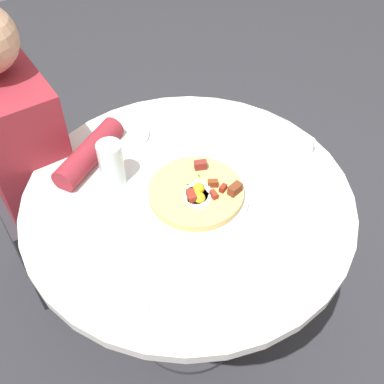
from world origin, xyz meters
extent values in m
plane|color=#2D2D33|center=(0.00, 0.00, 0.00)|extent=(6.00, 6.00, 0.00)
cylinder|color=silver|center=(0.00, 0.00, 0.71)|extent=(0.90, 0.90, 0.03)
cylinder|color=#333338|center=(0.00, 0.00, 0.35)|extent=(0.11, 0.11, 0.69)
cylinder|color=#333338|center=(0.00, 0.00, 0.01)|extent=(0.40, 0.40, 0.02)
cube|color=#2D2D33|center=(-0.51, -0.30, 0.23)|extent=(0.32, 0.28, 0.45)
cube|color=maroon|center=(-0.51, -0.30, 0.69)|extent=(0.38, 0.22, 0.48)
cylinder|color=maroon|center=(-0.27, -0.16, 0.75)|extent=(0.19, 0.26, 0.07)
cylinder|color=white|center=(0.02, 0.01, 0.73)|extent=(0.28, 0.28, 0.01)
cylinder|color=tan|center=(0.02, 0.01, 0.75)|extent=(0.25, 0.25, 0.02)
cylinder|color=white|center=(0.03, 0.02, 0.76)|extent=(0.06, 0.06, 0.01)
sphere|color=yellow|center=(0.03, 0.02, 0.77)|extent=(0.03, 0.03, 0.03)
cylinder|color=white|center=(0.04, 0.00, 0.76)|extent=(0.06, 0.06, 0.01)
sphere|color=yellow|center=(0.04, 0.00, 0.77)|extent=(0.03, 0.03, 0.03)
cylinder|color=white|center=(0.05, 0.00, 0.76)|extent=(0.06, 0.06, 0.01)
sphere|color=yellow|center=(0.05, 0.00, 0.77)|extent=(0.03, 0.03, 0.03)
cube|color=brown|center=(0.03, 0.06, 0.77)|extent=(0.03, 0.03, 0.02)
cube|color=maroon|center=(0.04, -0.02, 0.77)|extent=(0.04, 0.03, 0.03)
cube|color=maroon|center=(-0.04, 0.07, 0.77)|extent=(0.03, 0.04, 0.02)
cube|color=maroon|center=(0.06, 0.07, 0.77)|extent=(0.02, 0.03, 0.02)
cube|color=maroon|center=(0.06, 0.04, 0.77)|extent=(0.02, 0.01, 0.02)
cube|color=brown|center=(0.08, 0.09, 0.77)|extent=(0.03, 0.04, 0.03)
cube|color=#387F2D|center=(-0.02, 0.05, 0.76)|extent=(0.01, 0.00, 0.00)
cube|color=#387F2D|center=(-0.01, 0.01, 0.76)|extent=(0.01, 0.01, 0.00)
cube|color=#387F2D|center=(0.07, 0.05, 0.76)|extent=(0.01, 0.01, 0.00)
cube|color=#387F2D|center=(0.07, 0.02, 0.76)|extent=(0.01, 0.01, 0.00)
cylinder|color=silver|center=(-0.32, -0.03, 0.73)|extent=(0.16, 0.16, 0.01)
cube|color=white|center=(0.15, -0.21, 0.73)|extent=(0.21, 0.19, 0.00)
cube|color=silver|center=(0.16, -0.19, 0.73)|extent=(0.17, 0.08, 0.00)
cube|color=silver|center=(0.15, -0.23, 0.73)|extent=(0.17, 0.08, 0.00)
cylinder|color=silver|center=(-0.16, -0.14, 0.79)|extent=(0.07, 0.07, 0.13)
cylinder|color=white|center=(0.05, 0.39, 0.75)|extent=(0.03, 0.03, 0.05)
camera|label=1|loc=(0.72, -0.46, 1.67)|focal=44.21mm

